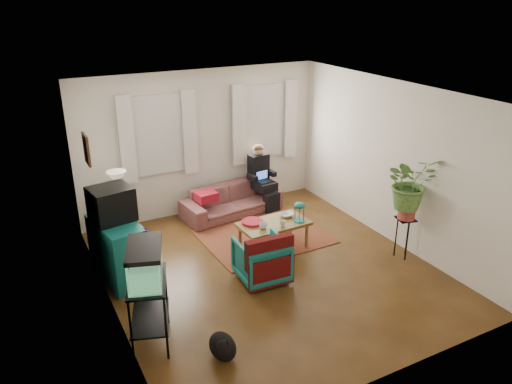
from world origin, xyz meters
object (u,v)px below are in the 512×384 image
armchair (261,258)px  plant_stand (403,238)px  coffee_table (273,235)px  side_table (121,220)px  sofa (232,196)px  aquarium_stand (150,312)px  dresser (118,251)px

armchair → plant_stand: (2.23, -0.45, -0.02)m
coffee_table → side_table: bearing=141.6°
sofa → aquarium_stand: size_ratio=2.19×
aquarium_stand → sofa: bearing=68.8°
armchair → coffee_table: armchair is taller
dresser → aquarium_stand: 1.57m
coffee_table → armchair: bearing=-132.2°
dresser → plant_stand: dresser is taller
aquarium_stand → plant_stand: (4.02, 0.17, -0.09)m
side_table → plant_stand: 4.54m
coffee_table → plant_stand: (1.63, -1.16, 0.10)m
side_table → armchair: size_ratio=0.90×
armchair → aquarium_stand: bearing=21.8°
dresser → sofa: bearing=17.8°
aquarium_stand → plant_stand: bearing=21.0°
plant_stand → aquarium_stand: bearing=-177.6°
sofa → aquarium_stand: (-2.36, -2.83, 0.06)m
aquarium_stand → armchair: 1.89m
aquarium_stand → armchair: size_ratio=1.22×
dresser → armchair: bearing=-38.6°
sofa → coffee_table: bearing=-95.8°
sofa → side_table: size_ratio=2.97×
armchair → dresser: bearing=-25.3°
aquarium_stand → plant_stand: size_ratio=1.28×
dresser → plant_stand: 4.25m
sofa → aquarium_stand: aquarium_stand is taller
side_table → coffee_table: size_ratio=0.56×
side_table → armchair: (1.44, -2.22, 0.03)m
sofa → armchair: (-0.57, -2.22, -0.02)m
armchair → plant_stand: size_ratio=1.05×
plant_stand → side_table: bearing=144.1°
armchair → plant_stand: bearing=171.6°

